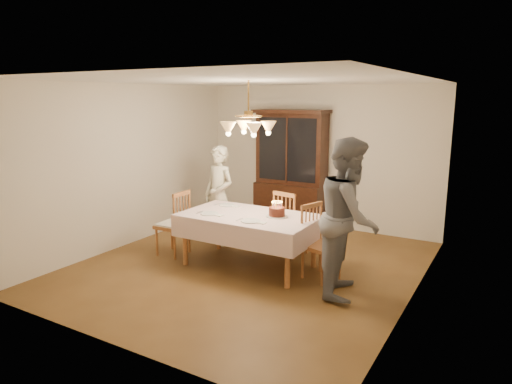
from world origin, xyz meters
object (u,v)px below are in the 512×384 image
Objects in this scene: china_hutch at (291,171)px; elderly_woman at (219,196)px; dining_table at (249,220)px; chair_far_side at (291,226)px; birthday_cake at (277,212)px.

china_hutch reaches higher than elderly_woman.
china_hutch is at bearing 85.38° from elderly_woman.
chair_far_side is at bearing 69.80° from dining_table.
birthday_cake is at bearing -9.06° from elderly_woman.
dining_table is 0.88× the size of china_hutch.
birthday_cake is (1.34, -0.54, 0.01)m from elderly_woman.
dining_table is 1.90× the size of chair_far_side.
elderly_woman is at bearing 158.19° from birthday_cake.
china_hutch is 2.16× the size of chair_far_side.
elderly_woman is 1.45m from birthday_cake.
china_hutch is (-0.45, 2.25, 0.36)m from dining_table.
chair_far_side reaches higher than dining_table.
elderly_woman reaches higher than dining_table.
chair_far_side is (0.73, -1.49, -0.60)m from china_hutch.
birthday_cake is (0.84, -2.15, -0.22)m from china_hutch.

